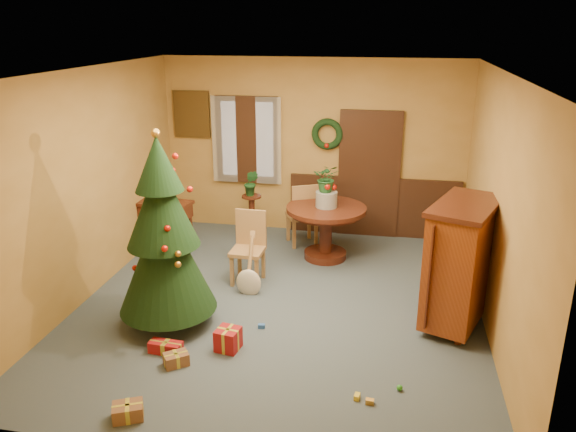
% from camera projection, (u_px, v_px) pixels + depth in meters
% --- Properties ---
extents(room_envelope, '(5.50, 5.50, 5.50)m').
position_uv_depth(room_envelope, '(324.00, 169.00, 9.30)').
color(room_envelope, '#35434D').
rests_on(room_envelope, ground).
extents(dining_table, '(1.20, 1.20, 0.82)m').
position_uv_depth(dining_table, '(326.00, 222.00, 8.41)').
color(dining_table, black).
rests_on(dining_table, floor).
extents(urn, '(0.32, 0.32, 0.23)m').
position_uv_depth(urn, '(326.00, 199.00, 8.29)').
color(urn, slate).
rests_on(urn, dining_table).
extents(centerpiece_plant, '(0.38, 0.33, 0.42)m').
position_uv_depth(centerpiece_plant, '(327.00, 178.00, 8.18)').
color(centerpiece_plant, '#1E4C23').
rests_on(centerpiece_plant, urn).
extents(chair_near, '(0.44, 0.44, 1.00)m').
position_uv_depth(chair_near, '(249.00, 244.00, 7.70)').
color(chair_near, brown).
rests_on(chair_near, floor).
extents(chair_far, '(0.60, 0.60, 1.04)m').
position_uv_depth(chair_far, '(303.00, 213.00, 8.89)').
color(chair_far, brown).
rests_on(chair_far, floor).
extents(guitar, '(0.47, 0.59, 0.77)m').
position_uv_depth(guitar, '(248.00, 266.00, 7.33)').
color(guitar, beige).
rests_on(guitar, floor).
extents(plant_stand, '(0.31, 0.31, 0.81)m').
position_uv_depth(plant_stand, '(252.00, 214.00, 9.01)').
color(plant_stand, black).
rests_on(plant_stand, floor).
extents(stand_plant, '(0.25, 0.20, 0.42)m').
position_uv_depth(stand_plant, '(251.00, 183.00, 8.84)').
color(stand_plant, '#19471E').
rests_on(stand_plant, plant_stand).
extents(christmas_tree, '(1.14, 1.14, 2.35)m').
position_uv_depth(christmas_tree, '(164.00, 236.00, 6.38)').
color(christmas_tree, '#382111').
rests_on(christmas_tree, floor).
extents(writing_desk, '(0.95, 0.56, 0.80)m').
position_uv_depth(writing_desk, '(163.00, 213.00, 8.71)').
color(writing_desk, black).
rests_on(writing_desk, floor).
extents(sideboard, '(1.01, 1.33, 1.51)m').
position_uv_depth(sideboard, '(460.00, 261.00, 6.48)').
color(sideboard, '#59220A').
rests_on(sideboard, floor).
extents(gift_a, '(0.33, 0.29, 0.15)m').
position_uv_depth(gift_a, '(128.00, 411.00, 5.10)').
color(gift_a, brown).
rests_on(gift_a, floor).
extents(gift_b, '(0.28, 0.28, 0.25)m').
position_uv_depth(gift_b, '(228.00, 339.00, 6.17)').
color(gift_b, maroon).
rests_on(gift_b, floor).
extents(gift_c, '(0.30, 0.28, 0.14)m').
position_uv_depth(gift_c, '(176.00, 359.00, 5.90)').
color(gift_c, brown).
rests_on(gift_c, floor).
extents(gift_d, '(0.37, 0.18, 0.13)m').
position_uv_depth(gift_d, '(166.00, 347.00, 6.12)').
color(gift_d, maroon).
rests_on(gift_d, floor).
extents(toy_a, '(0.09, 0.06, 0.05)m').
position_uv_depth(toy_a, '(262.00, 326.00, 6.62)').
color(toy_a, '#2855AD').
rests_on(toy_a, floor).
extents(toy_b, '(0.06, 0.06, 0.06)m').
position_uv_depth(toy_b, '(400.00, 388.00, 5.50)').
color(toy_b, '#2A8925').
rests_on(toy_b, floor).
extents(toy_c, '(0.06, 0.09, 0.05)m').
position_uv_depth(toy_c, '(357.00, 397.00, 5.38)').
color(toy_c, gold).
rests_on(toy_c, floor).
extents(toy_d, '(0.06, 0.06, 0.06)m').
position_uv_depth(toy_d, '(436.00, 324.00, 6.66)').
color(toy_d, red).
rests_on(toy_d, floor).
extents(toy_e, '(0.08, 0.05, 0.05)m').
position_uv_depth(toy_e, '(370.00, 402.00, 5.31)').
color(toy_e, '#C6872E').
rests_on(toy_e, floor).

